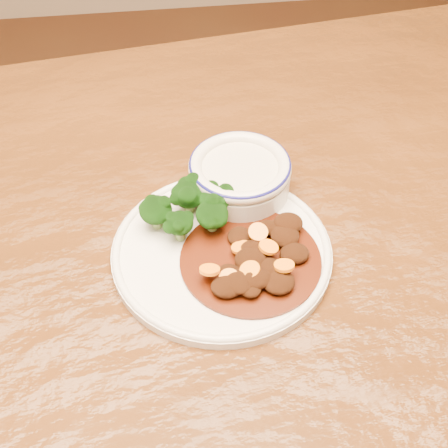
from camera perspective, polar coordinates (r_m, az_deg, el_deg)
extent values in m
cube|color=#4E290D|center=(0.74, -3.03, -3.29)|extent=(1.60, 1.09, 0.04)
cylinder|color=white|center=(0.71, -0.21, -2.61)|extent=(0.25, 0.25, 0.01)
torus|color=white|center=(0.71, -0.22, -2.32)|extent=(0.25, 0.25, 0.01)
cylinder|color=#799B50|center=(0.72, -4.01, -0.89)|extent=(0.01, 0.01, 0.01)
ellipsoid|color=black|center=(0.70, -4.09, 0.08)|extent=(0.03, 0.03, 0.03)
cylinder|color=#799B50|center=(0.75, -3.20, 1.67)|extent=(0.01, 0.01, 0.01)
ellipsoid|color=black|center=(0.73, -3.26, 2.78)|extent=(0.04, 0.04, 0.03)
cylinder|color=#799B50|center=(0.72, -1.07, -0.21)|extent=(0.01, 0.01, 0.01)
ellipsoid|color=black|center=(0.71, -1.10, 0.87)|extent=(0.04, 0.04, 0.03)
cylinder|color=#799B50|center=(0.74, -0.84, 1.14)|extent=(0.01, 0.01, 0.01)
ellipsoid|color=black|center=(0.72, -0.85, 2.22)|extent=(0.04, 0.04, 0.03)
cylinder|color=#799B50|center=(0.73, -6.15, 0.19)|extent=(0.01, 0.01, 0.01)
ellipsoid|color=black|center=(0.72, -6.27, 1.28)|extent=(0.04, 0.04, 0.03)
cylinder|color=#411606|center=(0.70, 2.44, -3.32)|extent=(0.16, 0.16, 0.00)
ellipsoid|color=black|center=(0.69, 2.18, -3.52)|extent=(0.02, 0.02, 0.01)
ellipsoid|color=black|center=(0.66, 0.33, -5.72)|extent=(0.04, 0.03, 0.02)
ellipsoid|color=black|center=(0.67, 4.68, -5.24)|extent=(0.03, 0.02, 0.01)
ellipsoid|color=black|center=(0.67, 0.34, -4.32)|extent=(0.02, 0.02, 0.01)
ellipsoid|color=black|center=(0.72, 5.88, 0.07)|extent=(0.03, 0.03, 0.02)
ellipsoid|color=black|center=(0.71, 3.11, -0.74)|extent=(0.02, 0.03, 0.01)
ellipsoid|color=black|center=(0.69, 1.80, -3.42)|extent=(0.02, 0.02, 0.01)
ellipsoid|color=black|center=(0.67, 3.37, -4.91)|extent=(0.02, 0.02, 0.01)
ellipsoid|color=black|center=(0.68, 2.43, -3.25)|extent=(0.03, 0.03, 0.02)
ellipsoid|color=black|center=(0.67, 1.81, -4.25)|extent=(0.02, 0.02, 0.01)
ellipsoid|color=black|center=(0.69, 2.62, -2.42)|extent=(0.03, 0.03, 0.01)
ellipsoid|color=black|center=(0.68, 1.84, -4.09)|extent=(0.02, 0.02, 0.01)
ellipsoid|color=black|center=(0.66, 2.96, -4.99)|extent=(0.03, 0.03, 0.02)
ellipsoid|color=black|center=(0.67, 5.01, -5.28)|extent=(0.04, 0.03, 0.02)
ellipsoid|color=black|center=(0.72, 4.97, -0.18)|extent=(0.02, 0.02, 0.01)
ellipsoid|color=black|center=(0.71, 1.44, -1.16)|extent=(0.03, 0.03, 0.01)
ellipsoid|color=black|center=(0.72, 4.03, -0.35)|extent=(0.03, 0.02, 0.01)
ellipsoid|color=black|center=(0.67, 2.95, -4.53)|extent=(0.03, 0.03, 0.02)
ellipsoid|color=black|center=(0.67, 4.16, -4.13)|extent=(0.03, 0.03, 0.02)
ellipsoid|color=black|center=(0.71, 5.59, -1.04)|extent=(0.03, 0.03, 0.02)
ellipsoid|color=black|center=(0.66, 2.45, -6.01)|extent=(0.02, 0.02, 0.01)
ellipsoid|color=black|center=(0.66, 1.37, -5.31)|extent=(0.03, 0.03, 0.01)
ellipsoid|color=black|center=(0.70, 6.48, -2.70)|extent=(0.03, 0.03, 0.02)
cylinder|color=orange|center=(0.67, 5.52, -3.81)|extent=(0.03, 0.03, 0.01)
cylinder|color=orange|center=(0.70, 3.13, -0.74)|extent=(0.03, 0.03, 0.01)
cylinder|color=orange|center=(0.66, 0.47, -5.01)|extent=(0.03, 0.03, 0.01)
cylinder|color=orange|center=(0.66, -1.32, -4.20)|extent=(0.03, 0.03, 0.01)
cylinder|color=orange|center=(0.66, 2.39, -4.21)|extent=(0.02, 0.02, 0.01)
cylinder|color=orange|center=(0.69, 1.58, -2.15)|extent=(0.03, 0.03, 0.01)
cylinder|color=orange|center=(0.68, 4.09, -2.12)|extent=(0.03, 0.03, 0.01)
cylinder|color=orange|center=(0.67, 2.51, -4.59)|extent=(0.03, 0.03, 0.02)
cylinder|color=beige|center=(0.77, 1.43, 3.70)|extent=(0.12, 0.12, 0.04)
cylinder|color=silver|center=(0.75, 1.46, 5.04)|extent=(0.09, 0.09, 0.01)
torus|color=beige|center=(0.75, 1.47, 5.27)|extent=(0.13, 0.13, 0.02)
torus|color=navy|center=(0.75, 1.47, 5.51)|extent=(0.12, 0.12, 0.01)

